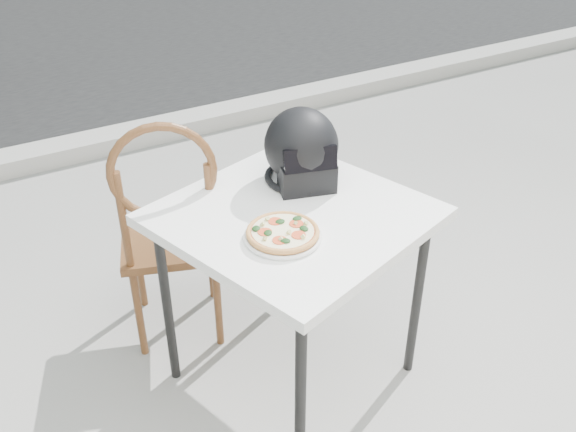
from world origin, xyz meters
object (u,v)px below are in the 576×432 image
pizza (283,232)px  helmet (302,151)px  cafe_chair_main (169,222)px  cafe_table_main (293,228)px  plate (283,237)px

pizza → helmet: helmet is taller
helmet → pizza: bearing=-113.9°
helmet → cafe_chair_main: 0.65m
cafe_chair_main → pizza: bearing=128.0°
cafe_table_main → helmet: 0.32m
cafe_table_main → plate: (-0.12, -0.14, 0.08)m
pizza → cafe_chair_main: (-0.21, 0.61, -0.23)m
cafe_table_main → pizza: pizza is taller
cafe_table_main → helmet: (0.15, 0.19, 0.21)m
cafe_chair_main → helmet: bearing=168.3°
cafe_table_main → cafe_chair_main: size_ratio=0.97×
pizza → plate: bearing=-105.9°
plate → helmet: 0.44m
helmet → cafe_chair_main: helmet is taller
cafe_table_main → cafe_chair_main: (-0.33, 0.47, -0.13)m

